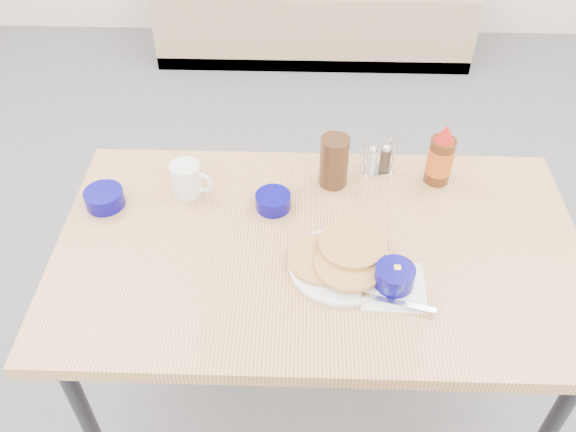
{
  "coord_description": "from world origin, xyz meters",
  "views": [
    {
      "loc": [
        -0.05,
        -0.87,
        1.93
      ],
      "look_at": [
        -0.08,
        0.3,
        0.82
      ],
      "focal_mm": 38.0,
      "sensor_mm": 36.0,
      "label": 1
    }
  ],
  "objects_px": {
    "coffee_mug": "(187,179)",
    "grits_setting": "(394,279)",
    "dining_table": "(318,261)",
    "butter_bowl": "(273,201)",
    "condiment_caddy": "(378,160)",
    "syrup_bottle": "(440,157)",
    "creamer_bowl": "(104,198)",
    "amber_tumbler": "(334,161)",
    "pancake_plate": "(341,261)"
  },
  "relations": [
    {
      "from": "coffee_mug",
      "to": "condiment_caddy",
      "type": "relative_size",
      "value": 1.12
    },
    {
      "from": "condiment_caddy",
      "to": "syrup_bottle",
      "type": "xyz_separation_m",
      "value": [
        0.17,
        -0.04,
        0.05
      ]
    },
    {
      "from": "dining_table",
      "to": "coffee_mug",
      "type": "distance_m",
      "value": 0.44
    },
    {
      "from": "pancake_plate",
      "to": "butter_bowl",
      "type": "height_order",
      "value": "pancake_plate"
    },
    {
      "from": "coffee_mug",
      "to": "grits_setting",
      "type": "height_order",
      "value": "coffee_mug"
    },
    {
      "from": "pancake_plate",
      "to": "creamer_bowl",
      "type": "height_order",
      "value": "creamer_bowl"
    },
    {
      "from": "condiment_caddy",
      "to": "syrup_bottle",
      "type": "bearing_deg",
      "value": -24.79
    },
    {
      "from": "creamer_bowl",
      "to": "condiment_caddy",
      "type": "distance_m",
      "value": 0.8
    },
    {
      "from": "dining_table",
      "to": "syrup_bottle",
      "type": "bearing_deg",
      "value": 38.89
    },
    {
      "from": "pancake_plate",
      "to": "coffee_mug",
      "type": "distance_m",
      "value": 0.51
    },
    {
      "from": "pancake_plate",
      "to": "condiment_caddy",
      "type": "bearing_deg",
      "value": 72.48
    },
    {
      "from": "grits_setting",
      "to": "creamer_bowl",
      "type": "relative_size",
      "value": 1.64
    },
    {
      "from": "grits_setting",
      "to": "amber_tumbler",
      "type": "bearing_deg",
      "value": 109.49
    },
    {
      "from": "grits_setting",
      "to": "creamer_bowl",
      "type": "bearing_deg",
      "value": 160.48
    },
    {
      "from": "dining_table",
      "to": "amber_tumbler",
      "type": "xyz_separation_m",
      "value": [
        0.04,
        0.26,
        0.14
      ]
    },
    {
      "from": "condiment_caddy",
      "to": "dining_table",
      "type": "bearing_deg",
      "value": -131.21
    },
    {
      "from": "dining_table",
      "to": "creamer_bowl",
      "type": "bearing_deg",
      "value": 166.82
    },
    {
      "from": "coffee_mug",
      "to": "amber_tumbler",
      "type": "height_order",
      "value": "amber_tumbler"
    },
    {
      "from": "grits_setting",
      "to": "condiment_caddy",
      "type": "xyz_separation_m",
      "value": [
        -0.01,
        0.46,
        0.01
      ]
    },
    {
      "from": "grits_setting",
      "to": "butter_bowl",
      "type": "distance_m",
      "value": 0.42
    },
    {
      "from": "coffee_mug",
      "to": "condiment_caddy",
      "type": "bearing_deg",
      "value": 11.82
    },
    {
      "from": "syrup_bottle",
      "to": "dining_table",
      "type": "bearing_deg",
      "value": -141.11
    },
    {
      "from": "pancake_plate",
      "to": "amber_tumbler",
      "type": "height_order",
      "value": "amber_tumbler"
    },
    {
      "from": "amber_tumbler",
      "to": "pancake_plate",
      "type": "bearing_deg",
      "value": -87.82
    },
    {
      "from": "dining_table",
      "to": "coffee_mug",
      "type": "relative_size",
      "value": 11.22
    },
    {
      "from": "coffee_mug",
      "to": "syrup_bottle",
      "type": "distance_m",
      "value": 0.73
    },
    {
      "from": "creamer_bowl",
      "to": "butter_bowl",
      "type": "height_order",
      "value": "creamer_bowl"
    },
    {
      "from": "pancake_plate",
      "to": "amber_tumbler",
      "type": "xyz_separation_m",
      "value": [
        -0.01,
        0.33,
        0.06
      ]
    },
    {
      "from": "butter_bowl",
      "to": "syrup_bottle",
      "type": "xyz_separation_m",
      "value": [
        0.48,
        0.13,
        0.06
      ]
    },
    {
      "from": "pancake_plate",
      "to": "coffee_mug",
      "type": "bearing_deg",
      "value": 147.63
    },
    {
      "from": "butter_bowl",
      "to": "condiment_caddy",
      "type": "bearing_deg",
      "value": 29.39
    },
    {
      "from": "pancake_plate",
      "to": "creamer_bowl",
      "type": "distance_m",
      "value": 0.69
    },
    {
      "from": "grits_setting",
      "to": "amber_tumbler",
      "type": "height_order",
      "value": "amber_tumbler"
    },
    {
      "from": "dining_table",
      "to": "grits_setting",
      "type": "relative_size",
      "value": 7.82
    },
    {
      "from": "condiment_caddy",
      "to": "grits_setting",
      "type": "bearing_deg",
      "value": -101.58
    },
    {
      "from": "pancake_plate",
      "to": "syrup_bottle",
      "type": "relative_size",
      "value": 1.39
    },
    {
      "from": "pancake_plate",
      "to": "coffee_mug",
      "type": "xyz_separation_m",
      "value": [
        -0.43,
        0.27,
        0.03
      ]
    },
    {
      "from": "dining_table",
      "to": "syrup_bottle",
      "type": "relative_size",
      "value": 7.17
    },
    {
      "from": "amber_tumbler",
      "to": "syrup_bottle",
      "type": "relative_size",
      "value": 0.81
    },
    {
      "from": "butter_bowl",
      "to": "syrup_bottle",
      "type": "height_order",
      "value": "syrup_bottle"
    },
    {
      "from": "coffee_mug",
      "to": "grits_setting",
      "type": "xyz_separation_m",
      "value": [
        0.56,
        -0.34,
        -0.02
      ]
    },
    {
      "from": "pancake_plate",
      "to": "grits_setting",
      "type": "relative_size",
      "value": 1.52
    },
    {
      "from": "grits_setting",
      "to": "syrup_bottle",
      "type": "relative_size",
      "value": 0.92
    },
    {
      "from": "pancake_plate",
      "to": "syrup_bottle",
      "type": "distance_m",
      "value": 0.46
    },
    {
      "from": "butter_bowl",
      "to": "amber_tumbler",
      "type": "xyz_separation_m",
      "value": [
        0.17,
        0.11,
        0.06
      ]
    },
    {
      "from": "dining_table",
      "to": "creamer_bowl",
      "type": "xyz_separation_m",
      "value": [
        -0.61,
        0.14,
        0.09
      ]
    },
    {
      "from": "amber_tumbler",
      "to": "condiment_caddy",
      "type": "bearing_deg",
      "value": 23.65
    },
    {
      "from": "grits_setting",
      "to": "condiment_caddy",
      "type": "bearing_deg",
      "value": 90.66
    },
    {
      "from": "grits_setting",
      "to": "syrup_bottle",
      "type": "height_order",
      "value": "syrup_bottle"
    },
    {
      "from": "creamer_bowl",
      "to": "syrup_bottle",
      "type": "relative_size",
      "value": 0.56
    }
  ]
}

